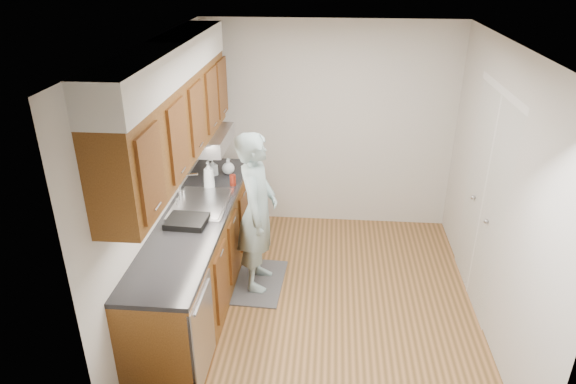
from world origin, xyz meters
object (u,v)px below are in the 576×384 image
Objects in this scene: person at (257,202)px; soda_can at (233,180)px; soap_bottle_b at (213,167)px; soap_bottle_c at (228,166)px; dish_rack at (187,221)px; soap_bottle_a at (209,175)px.

person is 16.01× the size of soda_can.
person is 9.98× the size of soap_bottle_b.
person is at bearing -59.07° from soap_bottle_c.
dish_rack is at bearing -97.35° from soap_bottle_c.
soap_bottle_b is 1.04× the size of soap_bottle_c.
soap_bottle_b reaches higher than soda_can.
soap_bottle_a reaches higher than dish_rack.
person is 0.63m from soap_bottle_a.
soap_bottle_a is 1.61× the size of soap_bottle_b.
soap_bottle_c is at bearing 109.42° from soda_can.
soap_bottle_c is at bearing 73.46° from soap_bottle_a.
soap_bottle_b reaches higher than dish_rack.
soap_bottle_a reaches higher than soda_can.
soda_can is 0.33× the size of dish_rack.
soap_bottle_a is 0.35m from soap_bottle_b.
soap_bottle_c is (-0.42, 0.69, 0.08)m from person.
soap_bottle_c is 1.18m from dish_rack.
soda_can is (-0.31, 0.39, 0.05)m from person.
soap_bottle_c is at bearing 32.32° from person.
dish_rack is (-0.03, -0.77, -0.12)m from soap_bottle_a.
soap_bottle_a reaches higher than soap_bottle_c.
soap_bottle_b is at bearing 43.49° from person.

